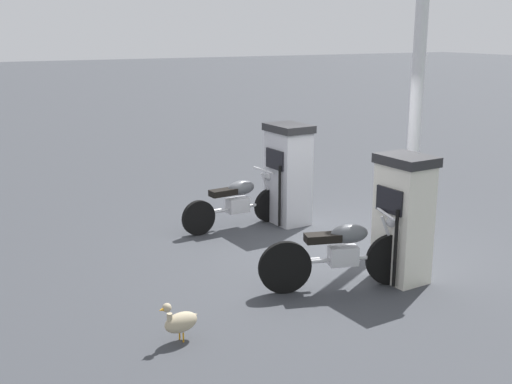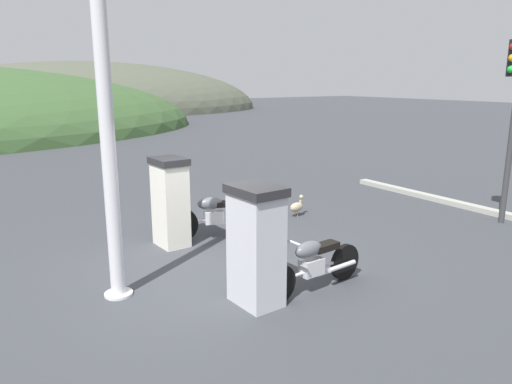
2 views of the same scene
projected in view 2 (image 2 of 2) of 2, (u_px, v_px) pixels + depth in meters
The scene contains 9 objects.
ground_plane at pixel (210, 269), 7.85m from camera, with size 120.00×120.00×0.00m, color #383A3F.
fuel_pump_near at pixel (256, 245), 6.47m from camera, with size 0.62×0.80×1.66m.
fuel_pump_far at pixel (171, 202), 8.80m from camera, with size 0.59×0.73×1.65m.
motorcycle_near_pump at pixel (313, 263), 6.93m from camera, with size 1.90×0.56×0.92m.
motorcycle_far_pump at pixel (215, 215), 9.23m from camera, with size 1.99×0.80×0.97m.
wandering_duck at pixel (297, 206), 10.82m from camera, with size 0.47×0.26×0.47m.
canopy_support_pole at pixel (107, 133), 6.37m from camera, with size 0.40×0.40×4.79m.
road_edge_kerb at pixel (465, 206), 11.54m from camera, with size 0.27×6.77×0.12m.
distant_hill_secondary at pixel (88, 112), 45.69m from camera, with size 35.14×21.01×9.30m.
Camera 2 is at (-3.42, -6.55, 3.02)m, focal length 33.72 mm.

